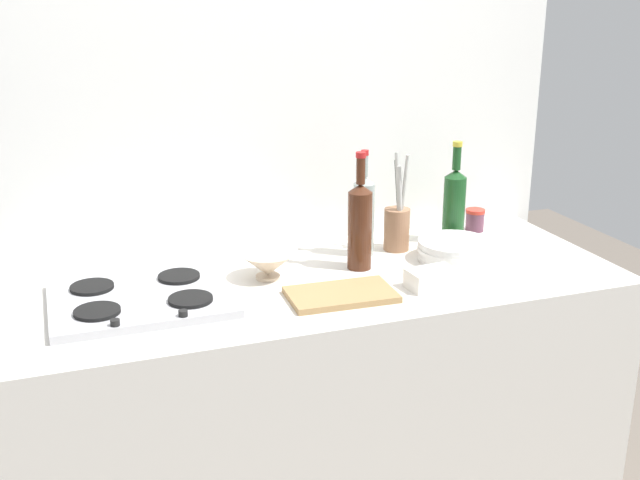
% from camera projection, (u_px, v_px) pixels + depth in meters
% --- Properties ---
extents(counter_block, '(1.80, 0.70, 0.90)m').
position_uv_depth(counter_block, '(320.00, 413.00, 2.44)').
color(counter_block, silver).
rests_on(counter_block, ground).
extents(backsplash_panel, '(1.90, 0.06, 2.31)m').
position_uv_depth(backsplash_panel, '(281.00, 166.00, 2.55)').
color(backsplash_panel, white).
rests_on(backsplash_panel, ground).
extents(stovetop_hob, '(0.48, 0.40, 0.04)m').
position_uv_depth(stovetop_hob, '(141.00, 298.00, 2.12)').
color(stovetop_hob, '#B2B2B7').
rests_on(stovetop_hob, counter_block).
extents(plate_stack, '(0.23, 0.23, 0.06)m').
position_uv_depth(plate_stack, '(455.00, 250.00, 2.43)').
color(plate_stack, white).
rests_on(plate_stack, counter_block).
extents(wine_bottle_leftmost, '(0.07, 0.07, 0.34)m').
position_uv_depth(wine_bottle_leftmost, '(454.00, 203.00, 2.58)').
color(wine_bottle_leftmost, '#19471E').
rests_on(wine_bottle_leftmost, counter_block).
extents(wine_bottle_mid_left, '(0.07, 0.07, 0.36)m').
position_uv_depth(wine_bottle_mid_left, '(360.00, 224.00, 2.33)').
color(wine_bottle_mid_left, '#472314').
rests_on(wine_bottle_mid_left, counter_block).
extents(wine_bottle_mid_right, '(0.07, 0.07, 0.34)m').
position_uv_depth(wine_bottle_mid_right, '(364.00, 215.00, 2.45)').
color(wine_bottle_mid_right, gray).
rests_on(wine_bottle_mid_right, counter_block).
extents(mixing_bowl, '(0.16, 0.16, 0.08)m').
position_uv_depth(mixing_bowl, '(268.00, 265.00, 2.28)').
color(mixing_bowl, beige).
rests_on(mixing_bowl, counter_block).
extents(butter_dish, '(0.15, 0.10, 0.05)m').
position_uv_depth(butter_dish, '(432.00, 278.00, 2.22)').
color(butter_dish, white).
rests_on(butter_dish, counter_block).
extents(utensil_crock, '(0.08, 0.09, 0.32)m').
position_uv_depth(utensil_crock, '(397.00, 225.00, 2.51)').
color(utensil_crock, '#996B4C').
rests_on(utensil_crock, counter_block).
extents(condiment_jar_front, '(0.07, 0.07, 0.08)m').
position_uv_depth(condiment_jar_front, '(475.00, 220.00, 2.72)').
color(condiment_jar_front, '#66384C').
rests_on(condiment_jar_front, counter_block).
extents(cutting_board, '(0.30, 0.19, 0.02)m').
position_uv_depth(cutting_board, '(341.00, 295.00, 2.15)').
color(cutting_board, '#9E7A4C').
rests_on(cutting_board, counter_block).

